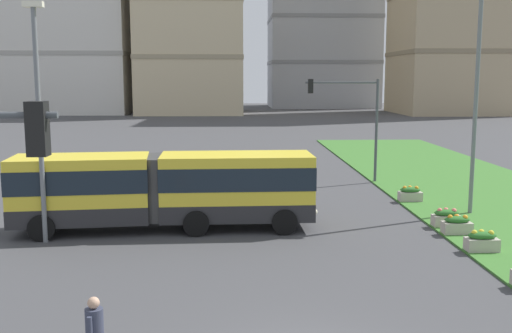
{
  "coord_description": "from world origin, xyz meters",
  "views": [
    {
      "loc": [
        -1.52,
        -11.77,
        6.02
      ],
      "look_at": [
        -0.57,
        13.78,
        2.2
      ],
      "focal_mm": 41.85,
      "sensor_mm": 36.0,
      "label": 1
    }
  ],
  "objects_px": {
    "car_white_van": "(148,179)",
    "flower_planter_4": "(446,217)",
    "articulated_bus": "(165,189)",
    "traffic_light_far_right": "(353,111)",
    "flower_planter_5": "(410,194)",
    "apartment_tower_westcentre": "(191,7)",
    "streetlight_median": "(476,91)",
    "pedestrian_crossing": "(95,332)",
    "flower_planter_3": "(457,225)",
    "streetlight_left": "(39,113)",
    "flower_planter_2": "(482,241)",
    "apartment_tower_west": "(67,1)"
  },
  "relations": [
    {
      "from": "flower_planter_2",
      "to": "flower_planter_5",
      "type": "xyz_separation_m",
      "value": [
        0.0,
        8.47,
        0.0
      ]
    },
    {
      "from": "pedestrian_crossing",
      "to": "streetlight_left",
      "type": "distance_m",
      "value": 11.76
    },
    {
      "from": "flower_planter_4",
      "to": "streetlight_left",
      "type": "xyz_separation_m",
      "value": [
        -15.54,
        -1.53,
        4.34
      ]
    },
    {
      "from": "car_white_van",
      "to": "streetlight_left",
      "type": "height_order",
      "value": "streetlight_left"
    },
    {
      "from": "flower_planter_3",
      "to": "streetlight_median",
      "type": "height_order",
      "value": "streetlight_median"
    },
    {
      "from": "car_white_van",
      "to": "streetlight_median",
      "type": "xyz_separation_m",
      "value": [
        14.98,
        -5.46,
        4.71
      ]
    },
    {
      "from": "flower_planter_4",
      "to": "pedestrian_crossing",
      "type": "bearing_deg",
      "value": -133.75
    },
    {
      "from": "flower_planter_4",
      "to": "flower_planter_2",
      "type": "bearing_deg",
      "value": -90.0
    },
    {
      "from": "apartment_tower_west",
      "to": "flower_planter_2",
      "type": "bearing_deg",
      "value": -66.85
    },
    {
      "from": "flower_planter_4",
      "to": "traffic_light_far_right",
      "type": "relative_size",
      "value": 0.19
    },
    {
      "from": "flower_planter_4",
      "to": "apartment_tower_westcentre",
      "type": "distance_m",
      "value": 83.72
    },
    {
      "from": "flower_planter_4",
      "to": "streetlight_left",
      "type": "height_order",
      "value": "streetlight_left"
    },
    {
      "from": "pedestrian_crossing",
      "to": "streetlight_median",
      "type": "bearing_deg",
      "value": 46.9
    },
    {
      "from": "traffic_light_far_right",
      "to": "apartment_tower_west",
      "type": "height_order",
      "value": "apartment_tower_west"
    },
    {
      "from": "pedestrian_crossing",
      "to": "flower_planter_5",
      "type": "relative_size",
      "value": 1.58
    },
    {
      "from": "flower_planter_5",
      "to": "streetlight_left",
      "type": "relative_size",
      "value": 0.13
    },
    {
      "from": "flower_planter_2",
      "to": "flower_planter_3",
      "type": "distance_m",
      "value": 2.32
    },
    {
      "from": "streetlight_left",
      "to": "streetlight_median",
      "type": "height_order",
      "value": "streetlight_median"
    },
    {
      "from": "traffic_light_far_right",
      "to": "apartment_tower_westcentre",
      "type": "relative_size",
      "value": 0.17
    },
    {
      "from": "flower_planter_3",
      "to": "streetlight_median",
      "type": "relative_size",
      "value": 0.11
    },
    {
      "from": "articulated_bus",
      "to": "pedestrian_crossing",
      "type": "relative_size",
      "value": 6.89
    },
    {
      "from": "flower_planter_2",
      "to": "streetlight_left",
      "type": "bearing_deg",
      "value": 172.81
    },
    {
      "from": "streetlight_median",
      "to": "streetlight_left",
      "type": "bearing_deg",
      "value": -167.61
    },
    {
      "from": "articulated_bus",
      "to": "apartment_tower_westcentre",
      "type": "bearing_deg",
      "value": 93.14
    },
    {
      "from": "articulated_bus",
      "to": "flower_planter_3",
      "type": "distance_m",
      "value": 11.44
    },
    {
      "from": "flower_planter_4",
      "to": "streetlight_median",
      "type": "xyz_separation_m",
      "value": [
        1.9,
        2.3,
        5.04
      ]
    },
    {
      "from": "articulated_bus",
      "to": "flower_planter_2",
      "type": "height_order",
      "value": "articulated_bus"
    },
    {
      "from": "flower_planter_2",
      "to": "streetlight_median",
      "type": "relative_size",
      "value": 0.11
    },
    {
      "from": "car_white_van",
      "to": "flower_planter_3",
      "type": "relative_size",
      "value": 4.01
    },
    {
      "from": "flower_planter_3",
      "to": "flower_planter_2",
      "type": "bearing_deg",
      "value": -90.0
    },
    {
      "from": "streetlight_left",
      "to": "pedestrian_crossing",
      "type": "bearing_deg",
      "value": -67.88
    },
    {
      "from": "car_white_van",
      "to": "flower_planter_3",
      "type": "xyz_separation_m",
      "value": [
        13.08,
        -8.93,
        -0.33
      ]
    },
    {
      "from": "flower_planter_5",
      "to": "streetlight_median",
      "type": "distance_m",
      "value": 6.01
    },
    {
      "from": "flower_planter_5",
      "to": "flower_planter_2",
      "type": "bearing_deg",
      "value": -90.0
    },
    {
      "from": "articulated_bus",
      "to": "traffic_light_far_right",
      "type": "xyz_separation_m",
      "value": [
        9.51,
        10.4,
        2.46
      ]
    },
    {
      "from": "flower_planter_3",
      "to": "streetlight_median",
      "type": "bearing_deg",
      "value": 61.32
    },
    {
      "from": "car_white_van",
      "to": "streetlight_median",
      "type": "bearing_deg",
      "value": -20.01
    },
    {
      "from": "flower_planter_4",
      "to": "streetlight_median",
      "type": "height_order",
      "value": "streetlight_median"
    },
    {
      "from": "traffic_light_far_right",
      "to": "streetlight_median",
      "type": "bearing_deg",
      "value": -66.0
    },
    {
      "from": "car_white_van",
      "to": "apartment_tower_westcentre",
      "type": "relative_size",
      "value": 0.12
    },
    {
      "from": "apartment_tower_west",
      "to": "flower_planter_3",
      "type": "bearing_deg",
      "value": -66.28
    },
    {
      "from": "car_white_van",
      "to": "flower_planter_4",
      "type": "bearing_deg",
      "value": -30.67
    },
    {
      "from": "apartment_tower_westcentre",
      "to": "traffic_light_far_right",
      "type": "bearing_deg",
      "value": -78.72
    },
    {
      "from": "flower_planter_3",
      "to": "streetlight_median",
      "type": "xyz_separation_m",
      "value": [
        1.9,
        3.47,
        5.04
      ]
    },
    {
      "from": "articulated_bus",
      "to": "apartment_tower_west",
      "type": "height_order",
      "value": "apartment_tower_west"
    },
    {
      "from": "streetlight_median",
      "to": "apartment_tower_westcentre",
      "type": "bearing_deg",
      "value": 102.71
    },
    {
      "from": "articulated_bus",
      "to": "car_white_van",
      "type": "bearing_deg",
      "value": 103.26
    },
    {
      "from": "flower_planter_3",
      "to": "apartment_tower_westcentre",
      "type": "relative_size",
      "value": 0.03
    },
    {
      "from": "flower_planter_5",
      "to": "apartment_tower_westcentre",
      "type": "relative_size",
      "value": 0.03
    },
    {
      "from": "flower_planter_2",
      "to": "flower_planter_5",
      "type": "height_order",
      "value": "same"
    }
  ]
}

